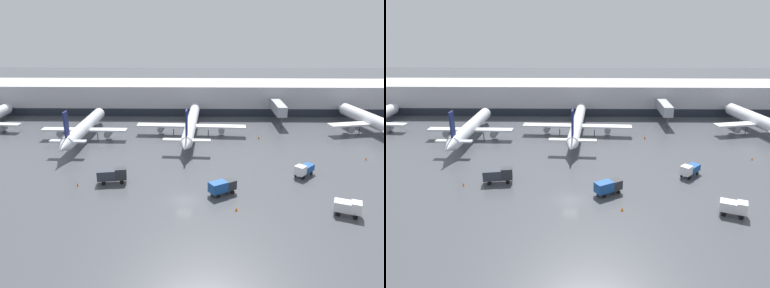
# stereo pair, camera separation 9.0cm
# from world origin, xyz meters

# --- Properties ---
(ground_plane) EXTENTS (320.00, 320.00, 0.00)m
(ground_plane) POSITION_xyz_m (0.00, 0.00, 0.00)
(ground_plane) COLOR #424449
(terminal_building) EXTENTS (160.00, 28.91, 9.00)m
(terminal_building) POSITION_xyz_m (0.10, 61.93, 4.49)
(terminal_building) COLOR #B2B2B7
(terminal_building) RESTS_ON ground_plane
(parked_jet_0) EXTENTS (28.04, 39.04, 10.21)m
(parked_jet_0) POSITION_xyz_m (0.55, 35.58, 2.97)
(parked_jet_0) COLOR silver
(parked_jet_0) RESTS_ON ground_plane
(parked_jet_1) EXTENTS (24.35, 33.15, 10.81)m
(parked_jet_1) POSITION_xyz_m (48.07, 38.14, 3.27)
(parked_jet_1) COLOR silver
(parked_jet_1) RESTS_ON ground_plane
(parked_jet_3) EXTENTS (21.23, 34.14, 10.11)m
(parked_jet_3) POSITION_xyz_m (-25.97, 31.75, 3.08)
(parked_jet_3) COLOR silver
(parked_jet_3) RESTS_ON ground_plane
(service_truck_0) EXTENTS (5.58, 2.60, 2.86)m
(service_truck_0) POSITION_xyz_m (-13.63, 6.62, 1.66)
(service_truck_0) COLOR #2D333D
(service_truck_0) RESTS_ON ground_plane
(service_truck_1) EXTENTS (5.18, 4.21, 2.50)m
(service_truck_1) POSITION_xyz_m (6.56, 2.31, 1.54)
(service_truck_1) COLOR #19478C
(service_truck_1) RESTS_ON ground_plane
(service_truck_2) EXTENTS (4.46, 3.28, 2.49)m
(service_truck_2) POSITION_xyz_m (25.76, -4.57, 1.48)
(service_truck_2) COLOR silver
(service_truck_2) RESTS_ON ground_plane
(service_truck_3) EXTENTS (4.64, 4.67, 2.47)m
(service_truck_3) POSITION_xyz_m (22.87, 10.29, 1.41)
(service_truck_3) COLOR #19478C
(service_truck_3) RESTS_ON ground_plane
(traffic_cone_0) EXTENTS (0.49, 0.49, 0.58)m
(traffic_cone_0) POSITION_xyz_m (8.51, -3.52, 0.29)
(traffic_cone_0) COLOR orange
(traffic_cone_0) RESTS_ON ground_plane
(traffic_cone_1) EXTENTS (0.52, 0.52, 0.80)m
(traffic_cone_1) POSITION_xyz_m (17.64, 32.78, 0.40)
(traffic_cone_1) COLOR orange
(traffic_cone_1) RESTS_ON ground_plane
(traffic_cone_2) EXTENTS (0.38, 0.38, 0.62)m
(traffic_cone_2) POSITION_xyz_m (-19.81, 5.22, 0.31)
(traffic_cone_2) COLOR orange
(traffic_cone_2) RESTS_ON ground_plane
(traffic_cone_4) EXTENTS (0.38, 0.38, 0.60)m
(traffic_cone_4) POSITION_xyz_m (38.65, 18.86, 0.30)
(traffic_cone_4) COLOR orange
(traffic_cone_4) RESTS_ON ground_plane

